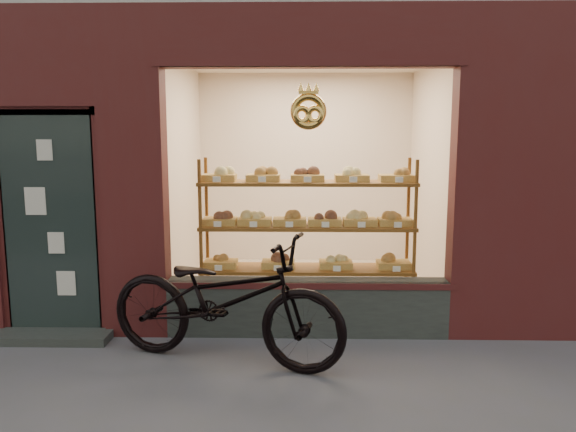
{
  "coord_description": "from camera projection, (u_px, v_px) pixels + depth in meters",
  "views": [
    {
      "loc": [
        0.38,
        -3.15,
        1.98
      ],
      "look_at": [
        0.26,
        2.0,
        1.19
      ],
      "focal_mm": 35.0,
      "sensor_mm": 36.0,
      "label": 1
    }
  ],
  "objects": [
    {
      "name": "display_shelf",
      "position": [
        307.0,
        237.0,
        5.8
      ],
      "size": [
        2.2,
        0.45,
        1.7
      ],
      "color": "brown",
      "rests_on": "ground"
    },
    {
      "name": "bicycle",
      "position": [
        225.0,
        299.0,
        4.76
      ],
      "size": [
        2.26,
        1.33,
        1.12
      ],
      "primitive_type": "imported",
      "rotation": [
        0.0,
        0.0,
        1.28
      ],
      "color": "black",
      "rests_on": "ground"
    }
  ]
}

